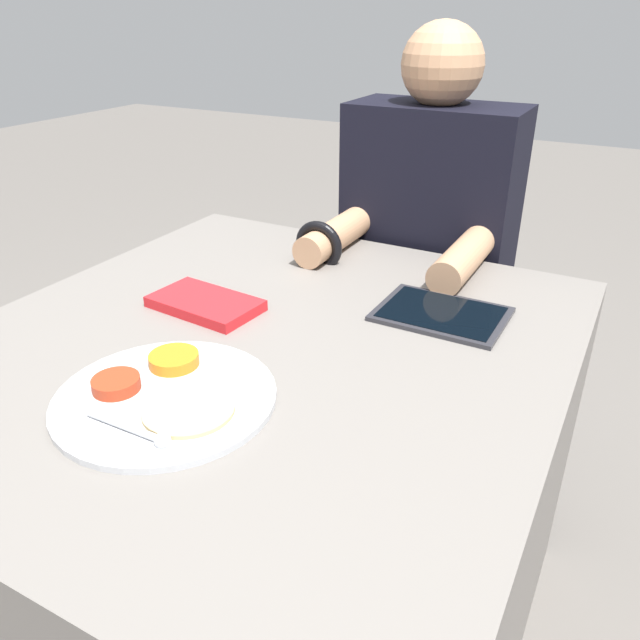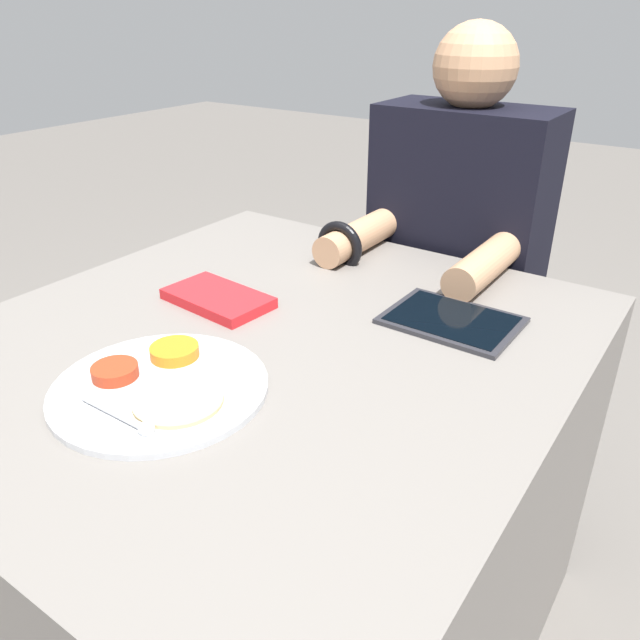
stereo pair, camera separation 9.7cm
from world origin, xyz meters
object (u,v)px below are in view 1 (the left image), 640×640
(red_notebook, at_px, (205,304))
(person_diner, at_px, (422,299))
(tablet_device, at_px, (441,314))
(thali_tray, at_px, (164,395))

(red_notebook, xyz_separation_m, person_diner, (0.22, 0.59, -0.18))
(tablet_device, bearing_deg, red_notebook, -155.92)
(tablet_device, relative_size, person_diner, 0.19)
(person_diner, bearing_deg, tablet_device, -67.32)
(red_notebook, bearing_deg, person_diner, 69.75)
(tablet_device, height_order, person_diner, person_diner)
(tablet_device, bearing_deg, person_diner, 112.68)
(thali_tray, bearing_deg, person_diner, 84.23)
(thali_tray, relative_size, red_notebook, 1.49)
(thali_tray, xyz_separation_m, tablet_device, (0.26, 0.44, -0.00))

